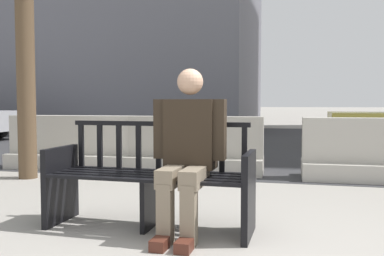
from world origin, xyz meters
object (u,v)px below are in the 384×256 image
at_px(seated_person, 188,147).
at_px(jersey_barrier_right, 379,155).
at_px(street_bench, 150,181).
at_px(jersey_barrier_centre, 196,150).
at_px(jersey_barrier_left, 72,147).

xyz_separation_m(seated_person, jersey_barrier_right, (1.92, 2.83, -0.35)).
distance_m(seated_person, jersey_barrier_right, 3.44).
distance_m(street_bench, jersey_barrier_centre, 2.87).
bearing_deg(street_bench, jersey_barrier_left, 129.26).
distance_m(street_bench, jersey_barrier_right, 3.57).
xyz_separation_m(jersey_barrier_left, jersey_barrier_right, (4.54, -0.03, 0.00)).
distance_m(jersey_barrier_centre, jersey_barrier_left, 2.00).
bearing_deg(jersey_barrier_right, jersey_barrier_centre, 177.88).
bearing_deg(jersey_barrier_centre, seated_person, -78.09).
height_order(street_bench, seated_person, seated_person).
bearing_deg(seated_person, jersey_barrier_centre, 101.91).
bearing_deg(jersey_barrier_right, jersey_barrier_left, 179.66).
relative_size(street_bench, jersey_barrier_left, 0.84).
relative_size(seated_person, jersey_barrier_centre, 0.65).
xyz_separation_m(jersey_barrier_centre, jersey_barrier_right, (2.54, -0.09, 0.00)).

